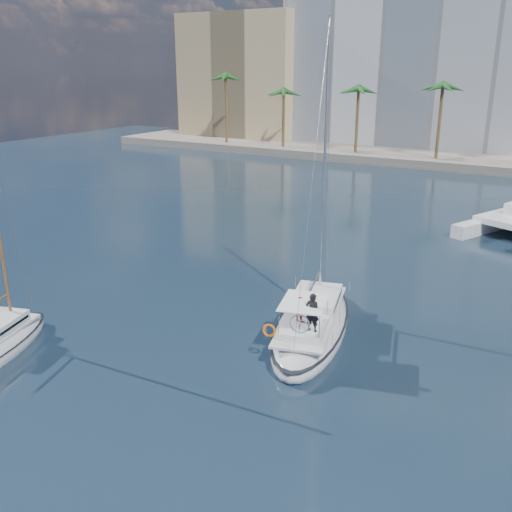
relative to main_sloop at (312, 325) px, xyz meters
The scene contains 8 objects.
ground 3.07m from the main_sloop, 151.57° to the right, with size 160.00×160.00×0.00m, color black.
quay 59.62m from the main_sloop, 92.56° to the left, with size 120.00×14.00×1.20m, color gray.
building_modern 74.28m from the main_sloop, 101.58° to the left, with size 42.00×16.00×28.00m, color white.
building_tan_left 81.66m from the main_sloop, 123.47° to the left, with size 22.00×14.00×22.00m, color tan.
palm_left 67.28m from the main_sloop, 123.42° to the left, with size 3.60×3.60×12.30m.
palm_centre 56.47m from the main_sloop, 92.74° to the left, with size 3.60×3.60×12.30m.
main_sloop is the anchor object (origin of this frame).
seagull 2.76m from the main_sloop, 108.74° to the left, with size 1.10×0.47×0.20m.
Camera 1 is at (13.89, -23.37, 13.40)m, focal length 40.00 mm.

